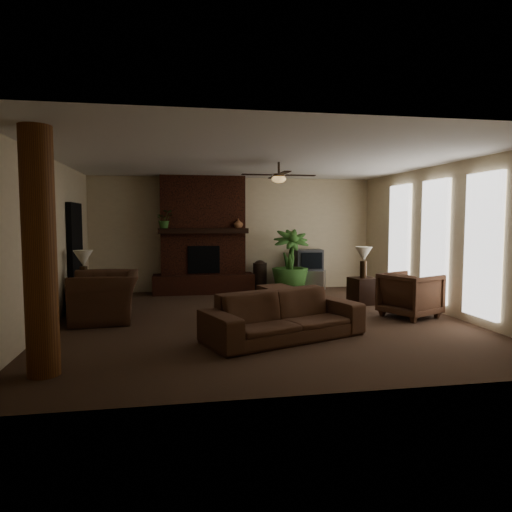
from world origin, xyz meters
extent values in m
plane|color=#4A3325|center=(0.00, 0.00, 0.00)|extent=(7.00, 7.00, 0.00)
plane|color=silver|center=(0.00, 0.00, 2.80)|extent=(7.00, 7.00, 0.00)
plane|color=beige|center=(0.00, 3.50, 1.40)|extent=(7.00, 0.00, 7.00)
plane|color=beige|center=(0.00, -3.50, 1.40)|extent=(7.00, 0.00, 7.00)
plane|color=beige|center=(-3.50, 0.00, 1.40)|extent=(0.00, 7.00, 7.00)
plane|color=beige|center=(3.50, 0.00, 1.40)|extent=(0.00, 7.00, 7.00)
cube|color=#441E12|center=(-0.80, 3.25, 1.40)|extent=(2.00, 0.50, 2.80)
cube|color=#441E12|center=(-0.80, 3.15, 0.23)|extent=(2.40, 0.70, 0.45)
cube|color=black|center=(-0.80, 2.99, 0.82)|extent=(0.75, 0.04, 0.65)
cube|color=black|center=(-0.80, 2.97, 1.50)|extent=(2.10, 0.28, 0.12)
cube|color=white|center=(3.45, 1.60, 1.35)|extent=(0.08, 0.85, 2.35)
cube|color=white|center=(3.45, 0.20, 1.35)|extent=(0.08, 0.85, 2.35)
cube|color=white|center=(3.45, -1.20, 1.35)|extent=(0.08, 0.85, 2.35)
cylinder|color=brown|center=(-2.95, -2.40, 1.40)|extent=(0.36, 0.36, 2.80)
cube|color=black|center=(-3.44, 1.80, 1.05)|extent=(0.10, 1.00, 2.10)
cylinder|color=#2F2114|center=(0.40, 0.30, 2.68)|extent=(0.04, 0.04, 0.24)
cylinder|color=#2F2114|center=(0.40, 0.30, 2.56)|extent=(0.20, 0.20, 0.06)
ellipsoid|color=#F2BF72|center=(0.40, 0.30, 2.50)|extent=(0.26, 0.26, 0.14)
cube|color=black|center=(0.80, 0.30, 2.57)|extent=(0.55, 0.12, 0.01)
cube|color=black|center=(0.00, 0.30, 2.57)|extent=(0.55, 0.12, 0.01)
cube|color=black|center=(0.40, 0.70, 2.57)|extent=(0.12, 0.55, 0.01)
cube|color=black|center=(0.40, -0.10, 2.57)|extent=(0.12, 0.55, 0.01)
imported|color=#4B3020|center=(0.11, -1.33, 0.47)|extent=(2.49, 1.52, 0.94)
imported|color=#4B3020|center=(-2.68, 0.43, 0.57)|extent=(0.94, 1.36, 1.13)
imported|color=#4B3020|center=(2.73, -0.25, 0.45)|extent=(1.10, 1.13, 0.89)
cube|color=black|center=(0.13, 0.01, 0.40)|extent=(1.20, 0.70, 0.06)
cube|color=black|center=(-0.37, -0.24, 0.18)|extent=(0.07, 0.07, 0.37)
cube|color=black|center=(0.63, -0.24, 0.18)|extent=(0.07, 0.07, 0.37)
cube|color=black|center=(-0.37, 0.26, 0.18)|extent=(0.07, 0.07, 0.37)
cube|color=black|center=(0.63, 0.26, 0.18)|extent=(0.07, 0.07, 0.37)
cube|color=#4B3020|center=(0.57, 1.29, 0.20)|extent=(0.74, 0.74, 0.40)
cube|color=silver|center=(1.80, 3.15, 0.25)|extent=(0.98, 0.81, 0.50)
cube|color=#363638|center=(1.82, 3.15, 0.76)|extent=(0.67, 0.53, 0.52)
cube|color=black|center=(1.82, 2.88, 0.76)|extent=(0.52, 0.06, 0.40)
cylinder|color=black|center=(0.58, 3.15, 0.35)|extent=(0.34, 0.34, 0.70)
sphere|color=black|center=(0.58, 3.15, 0.60)|extent=(0.34, 0.34, 0.34)
imported|color=#356126|center=(1.21, 2.62, 0.43)|extent=(0.88, 1.55, 0.86)
cube|color=black|center=(-3.15, 1.06, 0.28)|extent=(0.61, 0.61, 0.55)
cylinder|color=#2F2114|center=(-3.15, 1.05, 0.73)|extent=(0.16, 0.16, 0.35)
cone|color=#ECE6C8|center=(-3.15, 1.05, 1.05)|extent=(0.41, 0.41, 0.30)
cube|color=black|center=(2.41, 1.13, 0.28)|extent=(0.58, 0.58, 0.55)
cylinder|color=#2F2114|center=(2.42, 1.14, 0.73)|extent=(0.17, 0.17, 0.35)
cone|color=#ECE6C8|center=(2.42, 1.14, 1.05)|extent=(0.44, 0.44, 0.30)
imported|color=#356126|center=(-1.70, 2.99, 1.72)|extent=(0.43, 0.47, 0.33)
imported|color=#965F3C|center=(0.02, 2.95, 1.67)|extent=(0.28, 0.29, 0.22)
imported|color=#999999|center=(-0.14, -0.02, 0.57)|extent=(0.21, 0.12, 0.29)
imported|color=#999999|center=(0.42, -0.06, 0.58)|extent=(0.21, 0.10, 0.29)
camera|label=1|loc=(-1.45, -7.82, 1.78)|focal=32.02mm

